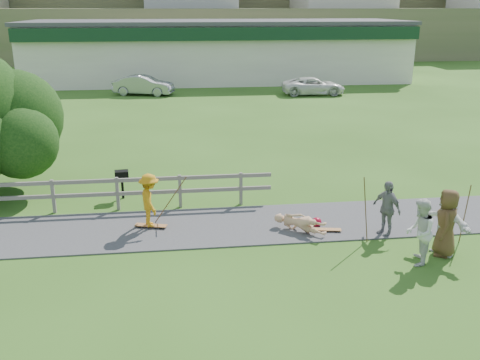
{
  "coord_description": "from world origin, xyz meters",
  "views": [
    {
      "loc": [
        -0.12,
        -13.24,
        6.3
      ],
      "look_at": [
        1.81,
        2.0,
        1.28
      ],
      "focal_mm": 40.0,
      "sensor_mm": 36.0,
      "label": 1
    }
  ],
  "objects_px": {
    "spectator_c": "(447,223)",
    "skater_rider": "(150,203)",
    "skater_fallen": "(300,223)",
    "spectator_b": "(387,208)",
    "spectator_a": "(420,232)",
    "car_silver": "(143,85)",
    "spectator_d": "(446,224)",
    "car_white": "(313,86)",
    "bbq": "(122,185)"
  },
  "relations": [
    {
      "from": "spectator_b",
      "to": "bbq",
      "type": "height_order",
      "value": "spectator_b"
    },
    {
      "from": "spectator_a",
      "to": "bbq",
      "type": "distance_m",
      "value": 9.86
    },
    {
      "from": "spectator_b",
      "to": "spectator_d",
      "type": "xyz_separation_m",
      "value": [
        1.06,
        -1.38,
        0.03
      ]
    },
    {
      "from": "spectator_a",
      "to": "spectator_b",
      "type": "xyz_separation_m",
      "value": [
        -0.12,
        1.85,
        -0.06
      ]
    },
    {
      "from": "spectator_a",
      "to": "car_silver",
      "type": "relative_size",
      "value": 0.4
    },
    {
      "from": "spectator_c",
      "to": "spectator_d",
      "type": "bearing_deg",
      "value": -169.89
    },
    {
      "from": "skater_fallen",
      "to": "spectator_b",
      "type": "relative_size",
      "value": 0.99
    },
    {
      "from": "skater_rider",
      "to": "spectator_b",
      "type": "height_order",
      "value": "spectator_b"
    },
    {
      "from": "spectator_c",
      "to": "car_white",
      "type": "bearing_deg",
      "value": -160.46
    },
    {
      "from": "skater_fallen",
      "to": "bbq",
      "type": "relative_size",
      "value": 1.63
    },
    {
      "from": "spectator_d",
      "to": "car_silver",
      "type": "distance_m",
      "value": 29.41
    },
    {
      "from": "skater_rider",
      "to": "spectator_a",
      "type": "xyz_separation_m",
      "value": [
        6.84,
        -3.14,
        0.07
      ]
    },
    {
      "from": "spectator_d",
      "to": "car_white",
      "type": "relative_size",
      "value": 0.36
    },
    {
      "from": "skater_rider",
      "to": "spectator_b",
      "type": "distance_m",
      "value": 6.84
    },
    {
      "from": "skater_rider",
      "to": "skater_fallen",
      "type": "bearing_deg",
      "value": -114.71
    },
    {
      "from": "car_white",
      "to": "bbq",
      "type": "relative_size",
      "value": 4.7
    },
    {
      "from": "skater_fallen",
      "to": "bbq",
      "type": "bearing_deg",
      "value": 97.71
    },
    {
      "from": "skater_rider",
      "to": "spectator_c",
      "type": "relative_size",
      "value": 0.87
    },
    {
      "from": "skater_rider",
      "to": "skater_fallen",
      "type": "distance_m",
      "value": 4.42
    },
    {
      "from": "spectator_c",
      "to": "skater_rider",
      "type": "bearing_deg",
      "value": -82.61
    },
    {
      "from": "skater_fallen",
      "to": "spectator_a",
      "type": "distance_m",
      "value": 3.46
    },
    {
      "from": "car_silver",
      "to": "spectator_d",
      "type": "bearing_deg",
      "value": -146.64
    },
    {
      "from": "skater_fallen",
      "to": "car_white",
      "type": "bearing_deg",
      "value": 26.26
    },
    {
      "from": "skater_rider",
      "to": "bbq",
      "type": "height_order",
      "value": "skater_rider"
    },
    {
      "from": "spectator_c",
      "to": "car_white",
      "type": "xyz_separation_m",
      "value": [
        3.42,
        26.61,
        -0.27
      ]
    },
    {
      "from": "skater_fallen",
      "to": "spectator_c",
      "type": "xyz_separation_m",
      "value": [
        3.44,
        -1.91,
        0.62
      ]
    },
    {
      "from": "skater_rider",
      "to": "spectator_b",
      "type": "xyz_separation_m",
      "value": [
        6.72,
        -1.28,
        0.02
      ]
    },
    {
      "from": "bbq",
      "to": "spectator_c",
      "type": "bearing_deg",
      "value": -38.08
    },
    {
      "from": "spectator_b",
      "to": "spectator_c",
      "type": "distance_m",
      "value": 1.79
    },
    {
      "from": "car_white",
      "to": "spectator_b",
      "type": "bearing_deg",
      "value": 172.21
    },
    {
      "from": "skater_rider",
      "to": "skater_fallen",
      "type": "relative_size",
      "value": 0.99
    },
    {
      "from": "spectator_d",
      "to": "car_white",
      "type": "xyz_separation_m",
      "value": [
        3.39,
        26.53,
        -0.2
      ]
    },
    {
      "from": "skater_rider",
      "to": "car_silver",
      "type": "bearing_deg",
      "value": -10.77
    },
    {
      "from": "spectator_a",
      "to": "bbq",
      "type": "xyz_separation_m",
      "value": [
        -7.87,
        5.91,
        -0.38
      ]
    },
    {
      "from": "skater_fallen",
      "to": "spectator_a",
      "type": "xyz_separation_m",
      "value": [
        2.53,
        -2.3,
        0.58
      ]
    },
    {
      "from": "spectator_a",
      "to": "car_white",
      "type": "xyz_separation_m",
      "value": [
        4.33,
        27.0,
        -0.23
      ]
    },
    {
      "from": "spectator_a",
      "to": "car_white",
      "type": "relative_size",
      "value": 0.38
    },
    {
      "from": "skater_fallen",
      "to": "spectator_d",
      "type": "distance_m",
      "value": 3.96
    },
    {
      "from": "skater_rider",
      "to": "spectator_a",
      "type": "bearing_deg",
      "value": -128.37
    },
    {
      "from": "skater_fallen",
      "to": "spectator_c",
      "type": "height_order",
      "value": "spectator_c"
    },
    {
      "from": "car_silver",
      "to": "bbq",
      "type": "relative_size",
      "value": 4.46
    },
    {
      "from": "skater_rider",
      "to": "skater_fallen",
      "type": "xyz_separation_m",
      "value": [
        4.31,
        -0.84,
        -0.5
      ]
    },
    {
      "from": "spectator_d",
      "to": "bbq",
      "type": "height_order",
      "value": "spectator_d"
    },
    {
      "from": "skater_rider",
      "to": "spectator_b",
      "type": "bearing_deg",
      "value": -114.56
    },
    {
      "from": "skater_fallen",
      "to": "spectator_d",
      "type": "bearing_deg",
      "value": -76.01
    },
    {
      "from": "spectator_a",
      "to": "spectator_b",
      "type": "distance_m",
      "value": 1.86
    },
    {
      "from": "spectator_b",
      "to": "car_silver",
      "type": "height_order",
      "value": "spectator_b"
    },
    {
      "from": "spectator_c",
      "to": "spectator_d",
      "type": "xyz_separation_m",
      "value": [
        0.02,
        0.08,
        -0.07
      ]
    },
    {
      "from": "skater_rider",
      "to": "spectator_a",
      "type": "height_order",
      "value": "spectator_a"
    },
    {
      "from": "skater_fallen",
      "to": "car_white",
      "type": "relative_size",
      "value": 0.35
    }
  ]
}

